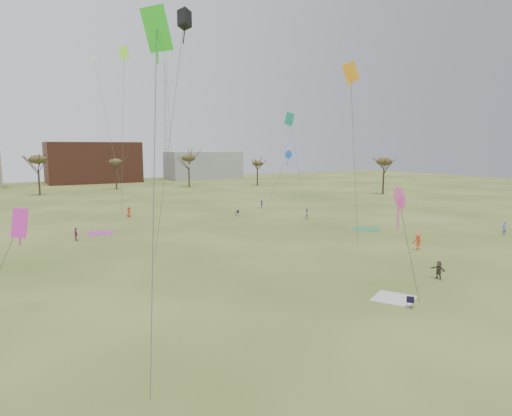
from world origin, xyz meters
TOP-DOWN VIEW (x-y plane):
  - ground at (0.00, 0.00)m, footprint 260.00×260.00m
  - spectator_fore_c at (11.64, 2.13)m, footprint 0.45×1.41m
  - flyer_mid_b at (18.45, 10.08)m, footprint 0.82×1.25m
  - flyer_mid_c at (34.00, 10.28)m, footprint 0.66×0.44m
  - spectator_mid_d at (-12.03, 32.92)m, footprint 0.54×0.95m
  - spectator_mid_e at (20.35, 32.24)m, footprint 1.04×1.02m
  - flyer_far_b at (-2.38, 47.59)m, footprint 0.88×0.90m
  - flyer_far_c at (20.14, 45.41)m, footprint 0.84×1.06m
  - blanket_cream at (4.82, 0.49)m, footprint 3.68×3.68m
  - blanket_plum at (-8.73, 36.17)m, footprint 3.73×3.73m
  - blanket_olive at (22.26, 21.67)m, footprint 4.68×4.68m
  - camp_chair_center at (4.41, -1.33)m, footprint 0.74×0.74m
  - camp_chair_right at (12.62, 40.23)m, footprint 0.65×0.61m
  - kites_aloft at (-1.95, 30.33)m, footprint 58.77×72.77m
  - tree_line at (-2.85, 79.12)m, footprint 117.44×49.32m
  - building_brick at (5.00, 120.00)m, footprint 26.00×16.00m
  - building_grey at (40.00, 118.00)m, footprint 24.00×12.00m
  - radio_tower at (30.00, 125.00)m, footprint 1.51×1.72m

SIDE VIEW (x-z plane):
  - ground at x=0.00m, z-range 0.00..0.00m
  - blanket_cream at x=4.82m, z-range -0.01..0.02m
  - blanket_plum at x=-8.73m, z-range -0.01..0.02m
  - blanket_olive at x=22.26m, z-range -0.01..0.02m
  - camp_chair_center at x=4.41m, z-range -0.18..0.69m
  - camp_chair_right at x=12.62m, z-range -0.18..0.69m
  - flyer_far_c at x=20.14m, z-range 0.00..1.44m
  - spectator_fore_c at x=11.64m, z-range 0.00..1.51m
  - spectator_mid_d at x=-12.03m, z-range 0.00..1.53m
  - flyer_far_b at x=-2.38m, z-range 0.00..1.56m
  - spectator_mid_e at x=20.35m, z-range 0.00..1.69m
  - flyer_mid_c at x=34.00m, z-range 0.00..1.80m
  - flyer_mid_b at x=18.45m, z-range 0.00..1.81m
  - building_grey at x=40.00m, z-range 0.00..9.00m
  - building_brick at x=5.00m, z-range 0.00..12.00m
  - tree_line at x=-2.85m, z-range 2.63..11.54m
  - radio_tower at x=30.00m, z-range -1.29..39.71m
  - kites_aloft at x=-1.95m, z-range 6.72..32.73m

